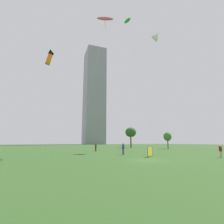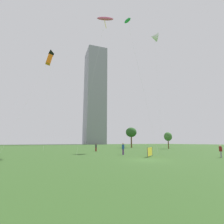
{
  "view_description": "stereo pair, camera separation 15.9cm",
  "coord_description": "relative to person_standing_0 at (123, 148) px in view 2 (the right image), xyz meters",
  "views": [
    {
      "loc": [
        -12.56,
        -15.46,
        2.02
      ],
      "look_at": [
        0.59,
        10.23,
        7.34
      ],
      "focal_mm": 26.29,
      "sensor_mm": 36.0,
      "label": 1
    },
    {
      "loc": [
        -12.42,
        -15.53,
        2.02
      ],
      "look_at": [
        0.59,
        10.23,
        7.34
      ],
      "focal_mm": 26.29,
      "sensor_mm": 36.0,
      "label": 2
    }
  ],
  "objects": [
    {
      "name": "person_standing_1",
      "position": [
        -0.23,
        11.61,
        -0.09
      ],
      "size": [
        0.38,
        0.38,
        1.71
      ],
      "rotation": [
        0.0,
        0.0,
        5.63
      ],
      "color": "maroon",
      "rests_on": "ground"
    },
    {
      "name": "kite_flying_0",
      "position": [
        -11.32,
        12.59,
        18.96
      ],
      "size": [
        7.19,
        6.7,
        21.33
      ],
      "color": "silver",
      "rests_on": "ground"
    },
    {
      "name": "park_tree_0",
      "position": [
        19.99,
        27.77,
        4.5
      ],
      "size": [
        4.0,
        4.0,
        7.42
      ],
      "color": "brown",
      "rests_on": "ground"
    },
    {
      "name": "kite_flying_1",
      "position": [
        -10.35,
        19.75,
        24.05
      ],
      "size": [
        1.53,
        3.56,
        25.95
      ],
      "color": "silver",
      "rests_on": "ground"
    },
    {
      "name": "event_banner",
      "position": [
        1.39,
        -5.03,
        -0.37
      ],
      "size": [
        2.37,
        1.87,
        1.34
      ],
      "color": "#4C4C4C",
      "rests_on": "ground"
    },
    {
      "name": "park_tree_1",
      "position": [
        25.1,
        14.74,
        2.63
      ],
      "size": [
        2.45,
        2.45,
        5.1
      ],
      "color": "brown",
      "rests_on": "ground"
    },
    {
      "name": "kite_flying_2",
      "position": [
        16.04,
        8.73,
        30.84
      ],
      "size": [
        3.61,
        3.23,
        33.3
      ],
      "color": "silver",
      "rests_on": "ground"
    },
    {
      "name": "distant_highrise_0",
      "position": [
        42.46,
        126.8,
        46.95
      ],
      "size": [
        21.65,
        26.02,
        96.05
      ],
      "primitive_type": "cube",
      "rotation": [
        0.0,
        0.0,
        -0.13
      ],
      "color": "gray",
      "rests_on": "ground"
    },
    {
      "name": "ground",
      "position": [
        -1.6,
        -8.19,
        -1.08
      ],
      "size": [
        280.0,
        280.0,
        0.0
      ],
      "primitive_type": "plane",
      "color": "#335623"
    },
    {
      "name": "person_standing_0",
      "position": [
        0.0,
        0.0,
        0.0
      ],
      "size": [
        0.41,
        0.41,
        1.86
      ],
      "rotation": [
        0.0,
        0.0,
        3.6
      ],
      "color": "#593372",
      "rests_on": "ground"
    },
    {
      "name": "kite_flying_3",
      "position": [
        3.97,
        4.06,
        28.15
      ],
      "size": [
        4.42,
        4.62,
        29.74
      ],
      "color": "silver",
      "rests_on": "ground"
    },
    {
      "name": "person_standing_2",
      "position": [
        9.18,
        -10.17,
        -0.11
      ],
      "size": [
        0.37,
        0.37,
        1.67
      ],
      "rotation": [
        0.0,
        0.0,
        3.84
      ],
      "color": "gray",
      "rests_on": "ground"
    },
    {
      "name": "kite_flying_4",
      "position": [
        -1.17,
        4.96,
        27.39
      ],
      "size": [
        7.67,
        2.81,
        29.08
      ],
      "color": "silver",
      "rests_on": "ground"
    }
  ]
}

